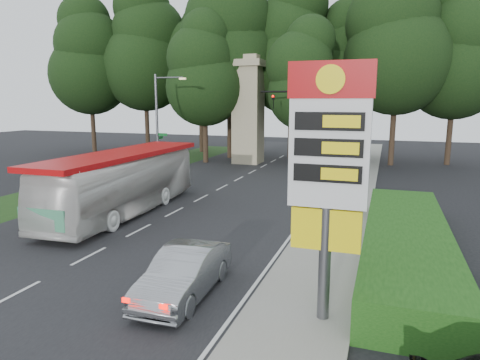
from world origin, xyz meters
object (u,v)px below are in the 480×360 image
(monument, at_px, (248,109))
(sedan_silver, at_px, (184,273))
(traffic_signal_mast, at_px, (320,117))
(gas_station_pylon, at_px, (329,159))
(transit_bus, at_px, (123,183))
(streetlight_signs, at_px, (159,119))

(monument, xyz_separation_m, sedan_silver, (6.97, -27.80, -4.37))
(traffic_signal_mast, relative_size, sedan_silver, 1.61)
(gas_station_pylon, distance_m, traffic_signal_mast, 22.29)
(traffic_signal_mast, distance_m, transit_bus, 16.45)
(gas_station_pylon, height_order, transit_bus, gas_station_pylon)
(monument, relative_size, sedan_silver, 2.25)
(monument, distance_m, transit_bus, 20.27)
(gas_station_pylon, bearing_deg, monument, 111.80)
(streetlight_signs, bearing_deg, sedan_silver, -58.89)
(streetlight_signs, bearing_deg, transit_bus, -69.29)
(monument, bearing_deg, streetlight_signs, -121.97)
(gas_station_pylon, relative_size, traffic_signal_mast, 0.95)
(gas_station_pylon, bearing_deg, streetlight_signs, 128.96)
(gas_station_pylon, distance_m, streetlight_signs, 25.74)
(traffic_signal_mast, height_order, sedan_silver, traffic_signal_mast)
(sedan_silver, bearing_deg, traffic_signal_mast, 86.15)
(streetlight_signs, height_order, transit_bus, streetlight_signs)
(streetlight_signs, distance_m, transit_bus, 13.11)
(traffic_signal_mast, relative_size, streetlight_signs, 0.90)
(traffic_signal_mast, xyz_separation_m, sedan_silver, (-0.72, -21.80, -3.94))
(monument, xyz_separation_m, transit_bus, (-0.46, -19.97, -3.47))
(gas_station_pylon, height_order, streetlight_signs, streetlight_signs)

